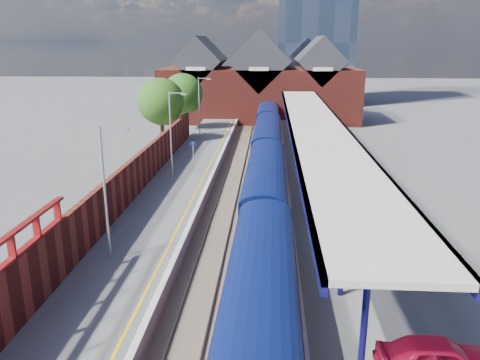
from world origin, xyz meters
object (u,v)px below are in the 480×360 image
object	(u,v)px
lamp_post_b	(107,185)
parked_car_red	(439,358)
lamp_post_c	(172,128)
parked_car_dark	(391,235)
train	(267,155)
platform_sign	(193,150)
parked_car_silver	(385,266)
parked_car_blue	(337,160)
lamp_post_d	(200,104)

from	to	relation	value
lamp_post_b	parked_car_red	size ratio (longest dim) A/B	1.69
parked_car_red	lamp_post_c	bearing A→B (deg)	27.42
parked_car_dark	lamp_post_c	bearing A→B (deg)	37.20
train	platform_sign	bearing A→B (deg)	-171.42
lamp_post_c	parked_car_dark	size ratio (longest dim) A/B	1.44
platform_sign	parked_car_silver	bearing A→B (deg)	-57.58
platform_sign	parked_car_silver	size ratio (longest dim) A/B	0.63
lamp_post_b	parked_car_red	bearing A→B (deg)	-30.51
platform_sign	lamp_post_b	bearing A→B (deg)	-94.33
parked_car_red	parked_car_silver	size ratio (longest dim) A/B	1.04
parked_car_silver	parked_car_blue	bearing A→B (deg)	16.10
lamp_post_b	parked_car_dark	xyz separation A→B (m)	(14.86, 2.39, -3.29)
parked_car_dark	parked_car_blue	bearing A→B (deg)	-8.17
lamp_post_d	parked_car_red	world-z (taller)	lamp_post_d
parked_car_silver	platform_sign	bearing A→B (deg)	50.00
lamp_post_b	parked_car_red	world-z (taller)	lamp_post_b
parked_car_red	train	bearing A→B (deg)	10.07
lamp_post_b	platform_sign	world-z (taller)	lamp_post_b
parked_car_silver	lamp_post_b	bearing A→B (deg)	101.92
lamp_post_b	parked_car_blue	xyz separation A→B (m)	(14.21, 19.92, -3.41)
lamp_post_c	train	bearing A→B (deg)	20.77
lamp_post_b	train	bearing A→B (deg)	67.52
train	parked_car_dark	world-z (taller)	train
platform_sign	parked_car_dark	xyz separation A→B (m)	(13.50, -15.61, -0.99)
parked_car_blue	lamp_post_c	bearing A→B (deg)	127.14
lamp_post_c	parked_car_blue	size ratio (longest dim) A/B	1.67
platform_sign	parked_car_dark	size ratio (longest dim) A/B	0.51
lamp_post_c	lamp_post_d	bearing A→B (deg)	90.00
platform_sign	parked_car_red	xyz separation A→B (m)	(12.52, -26.18, -0.99)
platform_sign	parked_car_red	bearing A→B (deg)	-64.44
train	lamp_post_d	bearing A→B (deg)	121.10
lamp_post_b	platform_sign	distance (m)	18.20
platform_sign	parked_car_blue	size ratio (longest dim) A/B	0.60
train	parked_car_silver	world-z (taller)	train
lamp_post_c	parked_car_red	xyz separation A→B (m)	(13.89, -24.18, -3.29)
lamp_post_d	platform_sign	distance (m)	14.25
parked_car_dark	parked_car_blue	world-z (taller)	parked_car_dark
platform_sign	parked_car_red	size ratio (longest dim) A/B	0.60
lamp_post_d	lamp_post_c	bearing A→B (deg)	-90.00
platform_sign	lamp_post_c	bearing A→B (deg)	-124.26
platform_sign	parked_car_blue	distance (m)	13.03
platform_sign	parked_car_blue	xyz separation A→B (m)	(12.84, 1.92, -1.11)
lamp_post_c	parked_car_blue	xyz separation A→B (m)	(14.21, 3.92, -3.41)
parked_car_dark	lamp_post_d	bearing A→B (deg)	16.34
lamp_post_c	parked_car_silver	distance (m)	22.33
parked_car_silver	parked_car_blue	world-z (taller)	parked_car_silver
train	parked_car_red	bearing A→B (deg)	-77.48
lamp_post_b	platform_sign	size ratio (longest dim) A/B	2.80
platform_sign	parked_car_silver	world-z (taller)	platform_sign
train	parked_car_silver	distance (m)	21.15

